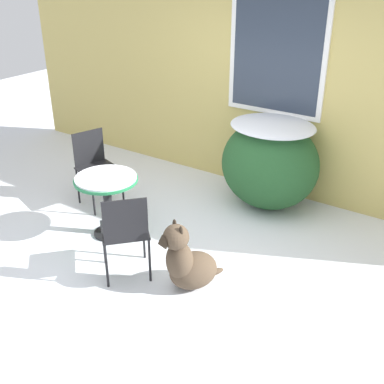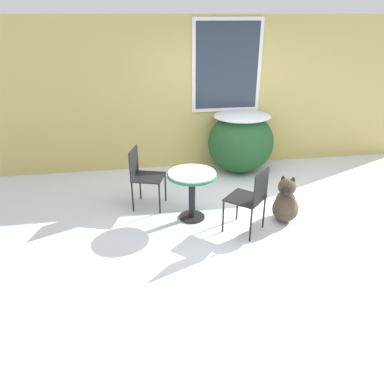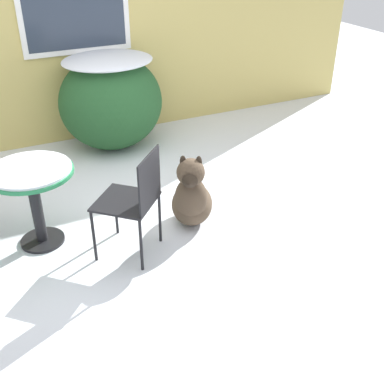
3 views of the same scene
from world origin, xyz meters
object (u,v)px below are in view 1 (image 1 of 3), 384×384
object	(u,v)px
patio_table	(107,190)
dog	(187,263)
patio_chair_far_side	(125,230)
patio_chair_near_table	(95,164)

from	to	relation	value
patio_table	dog	bearing A→B (deg)	-13.81
patio_table	patio_chair_far_side	distance (m)	0.84
patio_chair_near_table	dog	distance (m)	2.09
patio_chair_far_side	dog	size ratio (longest dim) A/B	1.25
patio_chair_near_table	patio_table	bearing A→B (deg)	-109.09
patio_chair_far_side	dog	bearing A→B (deg)	150.29
patio_chair_far_side	dog	distance (m)	0.66
patio_chair_far_side	dog	world-z (taller)	patio_chair_far_side
patio_table	patio_chair_far_side	world-z (taller)	patio_chair_far_side
patio_table	patio_chair_far_side	size ratio (longest dim) A/B	0.77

